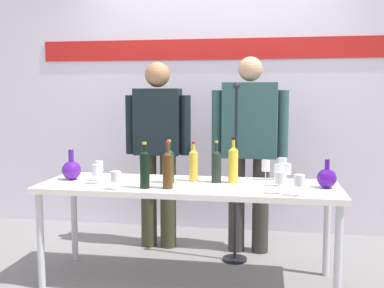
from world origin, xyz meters
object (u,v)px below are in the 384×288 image
(wine_bottle_0, at_px, (168,169))
(decanter_blue_left, at_px, (72,170))
(wine_bottle_2, at_px, (194,164))
(wine_glass_right_0, at_px, (280,178))
(wine_bottle_5, at_px, (216,165))
(wine_glass_right_1, at_px, (266,166))
(wine_bottle_4, at_px, (233,164))
(wine_glass_right_5, at_px, (299,181))
(wine_glass_right_2, at_px, (279,171))
(presenter_left, at_px, (158,143))
(wine_bottle_1, at_px, (145,168))
(wine_glass_right_4, at_px, (286,169))
(decanter_blue_right, at_px, (327,178))
(wine_bottle_3, at_px, (169,165))
(wine_glass_left_0, at_px, (99,166))
(wine_glass_left_2, at_px, (116,177))
(presenter_right, at_px, (249,141))
(microphone_stand, at_px, (235,203))
(wine_glass_left_1, at_px, (97,170))
(display_table, at_px, (189,192))
(wine_glass_right_3, at_px, (282,164))

(wine_bottle_0, bearing_deg, decanter_blue_left, 165.97)
(wine_bottle_2, relative_size, wine_glass_right_0, 2.04)
(wine_bottle_5, height_order, wine_glass_right_1, wine_bottle_5)
(wine_bottle_4, relative_size, wine_glass_right_5, 2.39)
(wine_glass_right_2, bearing_deg, wine_bottle_2, 172.55)
(presenter_left, bearing_deg, wine_bottle_1, -81.98)
(wine_glass_right_1, height_order, wine_glass_right_2, wine_glass_right_2)
(wine_glass_right_4, bearing_deg, decanter_blue_left, -176.07)
(wine_bottle_4, relative_size, wine_glass_right_0, 2.29)
(wine_bottle_5, bearing_deg, wine_bottle_0, -138.44)
(decanter_blue_right, distance_m, wine_glass_right_2, 0.32)
(wine_bottle_3, bearing_deg, wine_glass_right_1, 17.99)
(wine_bottle_2, distance_m, wine_glass_left_0, 0.70)
(wine_glass_left_2, distance_m, wine_glass_right_4, 1.21)
(presenter_right, height_order, microphone_stand, presenter_right)
(presenter_right, distance_m, wine_glass_left_1, 1.34)
(decanter_blue_right, xyz_separation_m, wine_glass_right_5, (-0.20, -0.29, 0.03))
(wine_glass_right_5, height_order, microphone_stand, microphone_stand)
(wine_glass_left_0, relative_size, wine_glass_right_5, 1.09)
(display_table, relative_size, wine_bottle_3, 6.77)
(wine_glass_right_0, bearing_deg, presenter_left, 137.23)
(display_table, height_order, wine_glass_right_4, wine_glass_right_4)
(decanter_blue_left, xyz_separation_m, wine_glass_right_4, (1.59, 0.11, 0.03))
(presenter_right, xyz_separation_m, wine_glass_right_4, (0.29, -0.60, -0.14))
(wine_glass_right_3, distance_m, microphone_stand, 0.56)
(wine_glass_right_2, bearing_deg, wine_glass_right_4, 61.78)
(presenter_left, relative_size, wine_glass_left_0, 10.90)
(wine_bottle_0, height_order, wine_glass_right_5, wine_bottle_0)
(wine_glass_right_3, bearing_deg, display_table, -158.71)
(presenter_left, xyz_separation_m, wine_bottle_3, (0.25, -0.71, -0.08))
(wine_bottle_2, bearing_deg, presenter_right, 58.18)
(wine_glass_right_0, relative_size, microphone_stand, 0.10)
(decanter_blue_left, xyz_separation_m, wine_bottle_0, (0.78, -0.20, 0.06))
(presenter_right, bearing_deg, wine_glass_right_2, -71.25)
(wine_glass_left_0, bearing_deg, microphone_stand, 26.14)
(wine_bottle_3, xyz_separation_m, wine_glass_right_5, (0.90, -0.29, -0.03))
(presenter_left, height_order, wine_glass_right_5, presenter_left)
(presenter_right, xyz_separation_m, wine_glass_left_1, (-1.04, -0.83, -0.14))
(wine_bottle_4, relative_size, wine_glass_right_3, 1.94)
(presenter_right, height_order, wine_glass_right_1, presenter_right)
(wine_glass_right_0, bearing_deg, wine_glass_right_1, 101.23)
(display_table, bearing_deg, wine_glass_left_2, -148.49)
(wine_glass_right_1, height_order, wine_glass_right_4, wine_glass_right_1)
(decanter_blue_right, relative_size, wine_glass_right_1, 1.31)
(decanter_blue_right, xyz_separation_m, wine_bottle_1, (-1.23, -0.21, 0.07))
(wine_glass_left_1, bearing_deg, wine_glass_right_1, 16.23)
(wine_glass_left_2, bearing_deg, wine_glass_right_5, 0.10)
(presenter_left, distance_m, wine_glass_left_2, 1.01)
(decanter_blue_right, bearing_deg, presenter_right, 128.29)
(decanter_blue_left, xyz_separation_m, wine_glass_left_0, (0.23, -0.02, 0.03))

